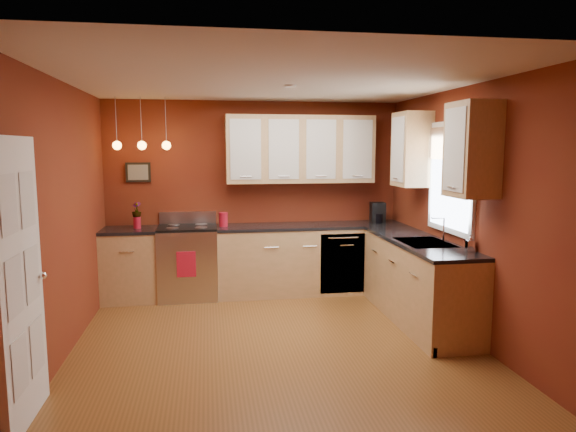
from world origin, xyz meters
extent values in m
plane|color=brown|center=(0.00, 0.00, 0.00)|extent=(4.20, 4.20, 0.00)
cube|color=beige|center=(0.00, 0.00, 2.60)|extent=(4.00, 4.20, 0.02)
cube|color=maroon|center=(0.00, 2.10, 1.30)|extent=(4.00, 0.02, 2.60)
cube|color=maroon|center=(0.00, -2.10, 1.30)|extent=(4.00, 0.02, 2.60)
cube|color=maroon|center=(-2.00, 0.00, 1.30)|extent=(0.02, 4.20, 2.60)
cube|color=maroon|center=(2.00, 0.00, 1.30)|extent=(0.02, 4.20, 2.60)
cube|color=tan|center=(-1.65, 1.80, 0.45)|extent=(0.70, 0.60, 0.90)
cube|color=tan|center=(0.73, 1.80, 0.45)|extent=(2.54, 0.60, 0.90)
cube|color=tan|center=(1.70, 0.45, 0.45)|extent=(0.60, 2.10, 0.90)
cube|color=black|center=(-1.65, 1.80, 0.92)|extent=(0.70, 0.62, 0.04)
cube|color=black|center=(0.73, 1.80, 0.92)|extent=(2.54, 0.62, 0.04)
cube|color=black|center=(1.70, 0.45, 0.92)|extent=(0.62, 2.10, 0.04)
cube|color=#BABABF|center=(-0.92, 1.80, 0.46)|extent=(0.76, 0.64, 0.92)
cube|color=black|center=(-0.92, 1.50, 0.48)|extent=(0.55, 0.02, 0.32)
cylinder|color=#BABABF|center=(-0.92, 1.49, 0.72)|extent=(0.60, 0.02, 0.02)
cube|color=black|center=(-0.92, 1.80, 0.94)|extent=(0.76, 0.60, 0.03)
cylinder|color=#98989D|center=(-1.10, 1.66, 0.95)|extent=(0.16, 0.16, 0.01)
cylinder|color=#98989D|center=(-0.74, 1.66, 0.95)|extent=(0.16, 0.16, 0.01)
cylinder|color=#98989D|center=(-1.10, 1.94, 0.95)|extent=(0.16, 0.16, 0.01)
cylinder|color=#98989D|center=(-0.74, 1.94, 0.95)|extent=(0.16, 0.16, 0.01)
cube|color=#BABABF|center=(-0.92, 2.10, 1.03)|extent=(0.76, 0.04, 0.16)
cube|color=#BABABF|center=(1.10, 1.51, 0.45)|extent=(0.60, 0.02, 0.80)
cube|color=#98989D|center=(1.70, 0.30, 0.92)|extent=(0.50, 0.70, 0.05)
cube|color=black|center=(1.70, 0.47, 0.91)|extent=(0.42, 0.30, 0.02)
cube|color=black|center=(1.70, 0.13, 0.91)|extent=(0.42, 0.30, 0.02)
cylinder|color=white|center=(1.92, 0.30, 1.08)|extent=(0.02, 0.02, 0.28)
cylinder|color=white|center=(1.85, 0.30, 1.21)|extent=(0.16, 0.02, 0.02)
cube|color=white|center=(1.98, 0.30, 1.65)|extent=(0.04, 1.02, 1.22)
cube|color=white|center=(1.97, 0.30, 1.65)|extent=(0.01, 0.90, 1.10)
cube|color=olive|center=(1.95, 0.30, 2.02)|extent=(0.02, 0.96, 0.36)
cube|color=white|center=(-1.97, -1.20, 1.02)|extent=(0.06, 0.82, 2.05)
cube|color=silver|center=(-1.94, -1.38, 1.60)|extent=(0.00, 0.28, 0.40)
cube|color=silver|center=(-1.94, -1.02, 1.60)|extent=(0.00, 0.28, 0.40)
cube|color=silver|center=(-1.94, -1.38, 1.05)|extent=(0.00, 0.28, 0.40)
cube|color=silver|center=(-1.94, -1.02, 1.05)|extent=(0.00, 0.28, 0.40)
cube|color=silver|center=(-1.94, -1.38, 0.50)|extent=(0.00, 0.28, 0.40)
cube|color=silver|center=(-1.94, -1.02, 0.50)|extent=(0.00, 0.28, 0.40)
sphere|color=white|center=(-1.91, -0.87, 1.00)|extent=(0.06, 0.06, 0.06)
cube|color=tan|center=(0.60, 1.93, 1.95)|extent=(2.00, 0.35, 0.90)
cube|color=tan|center=(1.82, 0.32, 1.95)|extent=(0.35, 1.95, 0.90)
cube|color=black|center=(-1.55, 2.08, 1.65)|extent=(0.32, 0.03, 0.26)
cylinder|color=#98989D|center=(-1.75, 1.75, 2.30)|extent=(0.01, 0.01, 0.60)
sphere|color=#FFA53F|center=(-1.75, 1.75, 2.00)|extent=(0.11, 0.11, 0.11)
cylinder|color=#98989D|center=(-1.45, 1.75, 2.30)|extent=(0.01, 0.01, 0.60)
sphere|color=#FFA53F|center=(-1.45, 1.75, 2.00)|extent=(0.11, 0.11, 0.11)
cylinder|color=#98989D|center=(-1.15, 1.75, 2.30)|extent=(0.01, 0.01, 0.60)
sphere|color=#FFA53F|center=(-1.15, 1.75, 2.00)|extent=(0.11, 0.11, 0.11)
cylinder|color=#B21327|center=(-0.45, 1.81, 1.02)|extent=(0.11, 0.11, 0.17)
cylinder|color=#B21327|center=(-0.45, 1.81, 1.12)|extent=(0.12, 0.12, 0.02)
cylinder|color=#B21327|center=(-1.55, 1.81, 1.01)|extent=(0.09, 0.09, 0.15)
imported|color=#B21327|center=(-1.55, 1.81, 1.17)|extent=(0.16, 0.16, 0.21)
cube|color=black|center=(1.68, 1.82, 1.08)|extent=(0.21, 0.18, 0.28)
cylinder|color=black|center=(1.68, 1.76, 1.01)|extent=(0.12, 0.12, 0.13)
imported|color=white|center=(1.93, -0.25, 1.03)|extent=(0.09, 0.09, 0.17)
cube|color=#B21327|center=(-0.93, 1.47, 0.52)|extent=(0.24, 0.02, 0.32)
camera|label=1|loc=(-0.65, -4.94, 1.96)|focal=32.00mm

